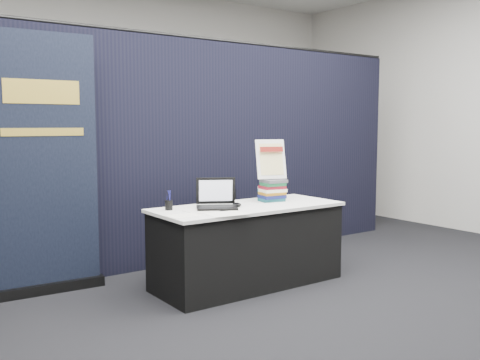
% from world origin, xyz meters
% --- Properties ---
extents(floor, '(8.00, 8.00, 0.00)m').
position_xyz_m(floor, '(0.00, 0.00, 0.00)').
color(floor, black).
rests_on(floor, ground).
extents(wall_back, '(8.00, 0.02, 3.50)m').
position_xyz_m(wall_back, '(0.00, 4.00, 1.75)').
color(wall_back, beige).
rests_on(wall_back, floor).
extents(drape_partition, '(6.00, 0.08, 2.40)m').
position_xyz_m(drape_partition, '(0.00, 1.60, 1.20)').
color(drape_partition, black).
rests_on(drape_partition, floor).
extents(display_table, '(1.80, 0.75, 0.75)m').
position_xyz_m(display_table, '(0.00, 0.55, 0.38)').
color(display_table, black).
rests_on(display_table, floor).
extents(laptop, '(0.44, 0.44, 0.27)m').
position_xyz_m(laptop, '(-0.35, 0.59, 0.81)').
color(laptop, black).
rests_on(laptop, display_table).
extents(mouse, '(0.10, 0.13, 0.04)m').
position_xyz_m(mouse, '(-0.12, 0.55, 0.77)').
color(mouse, black).
rests_on(mouse, display_table).
extents(brochure_left, '(0.26, 0.19, 0.00)m').
position_xyz_m(brochure_left, '(-0.76, 0.41, 0.75)').
color(brochure_left, white).
rests_on(brochure_left, display_table).
extents(brochure_mid, '(0.35, 0.26, 0.00)m').
position_xyz_m(brochure_mid, '(-0.42, 0.27, 0.75)').
color(brochure_mid, white).
rests_on(brochure_mid, display_table).
extents(brochure_right, '(0.37, 0.28, 0.00)m').
position_xyz_m(brochure_right, '(-0.48, 0.54, 0.75)').
color(brochure_right, silver).
rests_on(brochure_right, display_table).
extents(pen_cup, '(0.07, 0.07, 0.09)m').
position_xyz_m(pen_cup, '(-0.72, 0.74, 0.79)').
color(pen_cup, black).
rests_on(pen_cup, display_table).
extents(book_stack_tall, '(0.25, 0.20, 0.22)m').
position_xyz_m(book_stack_tall, '(0.36, 0.63, 0.86)').
color(book_stack_tall, '#175057').
rests_on(book_stack_tall, display_table).
extents(book_stack_short, '(0.21, 0.18, 0.13)m').
position_xyz_m(book_stack_short, '(0.43, 0.77, 0.82)').
color(book_stack_short, '#1A6439').
rests_on(book_stack_short, display_table).
extents(info_sign, '(0.31, 0.21, 0.40)m').
position_xyz_m(info_sign, '(0.36, 0.66, 1.16)').
color(info_sign, black).
rests_on(info_sign, book_stack_tall).
extents(pullup_banner, '(0.98, 0.15, 2.30)m').
position_xyz_m(pullup_banner, '(-1.60, 1.38, 1.02)').
color(pullup_banner, black).
rests_on(pullup_banner, floor).
extents(stacking_chair, '(0.40, 0.40, 0.80)m').
position_xyz_m(stacking_chair, '(0.25, 1.24, 0.44)').
color(stacking_chair, black).
rests_on(stacking_chair, floor).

